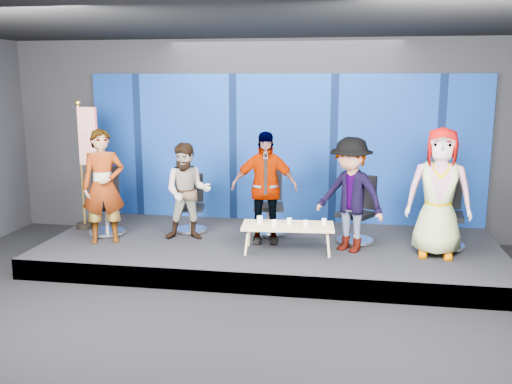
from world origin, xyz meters
TOP-DOWN VIEW (x-y plane):
  - ground at (0.00, 0.00)m, footprint 10.00×10.00m
  - room_walls at (0.00, 0.00)m, footprint 10.02×8.02m
  - riser at (0.00, 2.50)m, footprint 7.00×3.00m
  - backdrop at (0.00, 3.95)m, footprint 7.00×0.08m
  - chair_a at (-2.74, 2.55)m, footprint 0.80×0.80m
  - panelist_a at (-2.55, 2.08)m, footprint 0.76×0.64m
  - chair_b at (-1.41, 2.94)m, footprint 0.62×0.62m
  - panelist_b at (-1.32, 2.45)m, footprint 0.84×0.70m
  - chair_c at (-0.11, 3.00)m, footprint 0.69×0.69m
  - panelist_c at (-0.10, 2.49)m, footprint 1.07×0.57m
  - chair_d at (1.33, 2.74)m, footprint 0.80×0.80m
  - panelist_d at (1.21, 2.25)m, footprint 1.26×1.09m
  - chair_e at (2.63, 2.69)m, footprint 0.72×0.72m
  - panelist_e at (2.45, 2.21)m, footprint 0.97×0.69m
  - coffee_table at (0.32, 2.04)m, footprint 1.38×0.68m
  - mug_a at (-0.10, 2.08)m, footprint 0.09×0.09m
  - mug_b at (0.13, 1.94)m, footprint 0.07×0.07m
  - mug_c at (0.33, 2.10)m, footprint 0.07×0.07m
  - mug_d at (0.58, 1.99)m, footprint 0.07×0.07m
  - mug_e at (0.84, 2.14)m, footprint 0.07×0.07m
  - flag_stand at (-3.15, 2.74)m, footprint 0.49×0.29m

SIDE VIEW (x-z plane):
  - ground at x=0.00m, z-range 0.00..0.00m
  - riser at x=0.00m, z-range 0.00..0.30m
  - chair_b at x=-1.41m, z-range 0.14..1.09m
  - chair_d at x=1.33m, z-range 0.12..1.17m
  - chair_c at x=-0.11m, z-range 0.12..1.19m
  - chair_a at x=-2.74m, z-range 0.11..1.20m
  - chair_e at x=2.63m, z-range 0.10..1.25m
  - coffee_table at x=0.32m, z-range 0.47..0.89m
  - mug_e at x=0.84m, z-range 0.71..0.80m
  - mug_c at x=0.33m, z-range 0.71..0.80m
  - mug_b at x=0.13m, z-range 0.71..0.80m
  - mug_d at x=0.58m, z-range 0.71..0.80m
  - mug_a at x=-0.10m, z-range 0.71..0.81m
  - panelist_b at x=-1.32m, z-range 0.30..1.84m
  - panelist_d at x=1.21m, z-range 0.30..1.99m
  - panelist_c at x=-0.10m, z-range 0.30..2.04m
  - panelist_a at x=-2.55m, z-range 0.30..2.07m
  - panelist_e at x=2.45m, z-range 0.30..2.16m
  - flag_stand at x=-3.15m, z-range 0.36..2.54m
  - backdrop at x=0.00m, z-range 0.30..2.90m
  - room_walls at x=0.00m, z-range 0.67..4.18m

